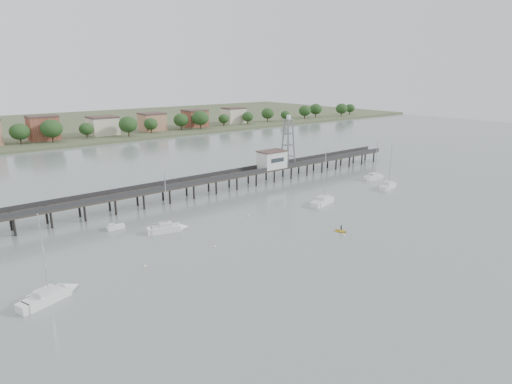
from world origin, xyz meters
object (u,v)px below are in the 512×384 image
at_px(yellow_dinghy, 341,232).
at_px(sailboat_a, 56,294).
at_px(lattice_tower, 288,143).
at_px(sailboat_e, 376,177).
at_px(sailboat_c, 326,200).
at_px(white_tender, 115,227).
at_px(sailboat_d, 390,185).
at_px(sailboat_b, 172,228).
at_px(pier, 201,181).

bearing_deg(yellow_dinghy, sailboat_a, 156.04).
height_order(lattice_tower, yellow_dinghy, lattice_tower).
distance_m(lattice_tower, sailboat_a, 84.66).
bearing_deg(sailboat_e, sailboat_c, -158.45).
bearing_deg(sailboat_a, white_tender, 32.58).
xyz_separation_m(sailboat_c, yellow_dinghy, (-13.07, -16.03, -0.63)).
bearing_deg(sailboat_e, lattice_tower, 146.03).
bearing_deg(sailboat_d, sailboat_b, 160.51).
xyz_separation_m(sailboat_a, white_tender, (17.60, 22.36, -0.21)).
distance_m(sailboat_a, sailboat_c, 66.99).
height_order(lattice_tower, white_tender, lattice_tower).
relative_size(pier, sailboat_e, 11.98).
distance_m(sailboat_e, sailboat_d, 10.31).
bearing_deg(pier, sailboat_d, -30.56).
height_order(pier, sailboat_c, sailboat_c).
bearing_deg(yellow_dinghy, sailboat_e, 12.80).
distance_m(sailboat_b, yellow_dinghy, 35.20).
relative_size(sailboat_e, yellow_dinghy, 5.03).
height_order(pier, lattice_tower, lattice_tower).
bearing_deg(pier, lattice_tower, 0.00).
bearing_deg(lattice_tower, sailboat_c, -112.37).
bearing_deg(lattice_tower, sailboat_b, -159.14).
height_order(white_tender, yellow_dinghy, same).
distance_m(pier, sailboat_d, 53.67).
bearing_deg(sailboat_b, pier, 60.77).
relative_size(lattice_tower, sailboat_a, 1.10).
bearing_deg(lattice_tower, sailboat_e, -42.55).
distance_m(lattice_tower, white_tender, 61.47).
xyz_separation_m(sailboat_e, sailboat_a, (-97.42, -14.67, -0.01)).
relative_size(pier, yellow_dinghy, 60.21).
xyz_separation_m(pier, sailboat_a, (-45.64, -33.28, -3.16)).
height_order(lattice_tower, sailboat_d, lattice_tower).
relative_size(sailboat_e, sailboat_b, 0.96).
relative_size(sailboat_e, white_tender, 3.39).
xyz_separation_m(pier, white_tender, (-28.04, -10.92, -3.36)).
bearing_deg(sailboat_c, white_tender, 149.13).
height_order(lattice_tower, sailboat_a, lattice_tower).
bearing_deg(sailboat_b, sailboat_e, 16.30).
bearing_deg(sailboat_a, yellow_dinghy, -28.21).
relative_size(sailboat_b, sailboat_c, 0.85).
distance_m(sailboat_e, sailboat_b, 71.09).
bearing_deg(sailboat_e, pier, 168.81).
xyz_separation_m(pier, sailboat_e, (51.78, -18.61, -3.15)).
bearing_deg(lattice_tower, yellow_dinghy, -119.54).
bearing_deg(sailboat_b, sailboat_a, -136.44).
bearing_deg(sailboat_b, sailboat_c, 6.72).
relative_size(pier, sailboat_b, 11.49).
distance_m(sailboat_c, white_tender, 51.15).
relative_size(pier, lattice_tower, 9.68).
bearing_deg(yellow_dinghy, pier, 85.67).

